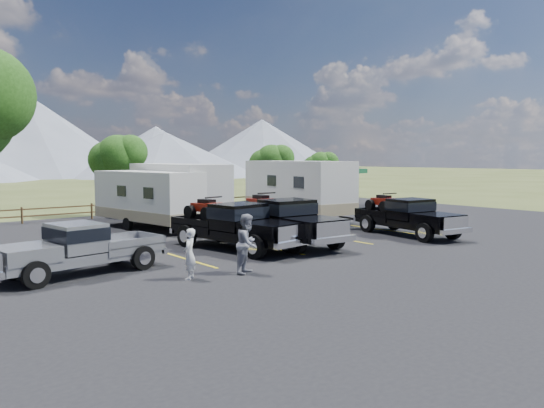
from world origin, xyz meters
TOP-DOWN VIEW (x-y plane):
  - ground at (0.00, 0.00)m, footprint 320.00×320.00m
  - asphalt_lot at (0.00, 3.00)m, footprint 44.00×34.00m
  - stall_lines at (0.00, 4.00)m, footprint 12.12×5.50m
  - tree_ne_a at (8.97, 17.01)m, footprint 3.11×2.92m
  - tree_ne_b at (14.98, 18.01)m, footprint 2.77×2.59m
  - tree_north at (-2.03, 19.02)m, footprint 3.46×3.24m
  - rail_fence at (2.00, 18.50)m, footprint 36.12×0.12m
  - pavilion at (13.00, 17.00)m, footprint 6.20×6.20m
  - rig_left at (-3.37, 4.05)m, footprint 2.95×6.54m
  - rig_center at (-0.98, 3.75)m, footprint 2.67×6.67m
  - rig_right at (5.38, 2.06)m, footprint 2.75×6.15m
  - trailer_left at (-3.34, 12.05)m, footprint 3.22×8.76m
  - trailer_center at (-1.22, 12.67)m, footprint 2.89×9.79m
  - trailer_right at (5.60, 10.30)m, footprint 3.63×10.27m
  - pickup_silver at (-9.90, 3.25)m, footprint 5.75×2.56m
  - person_a at (-7.54, 0.44)m, footprint 0.68×0.67m
  - person_b at (-5.62, 0.04)m, footprint 1.19×1.12m

SIDE VIEW (x-z plane):
  - ground at x=0.00m, z-range 0.00..0.00m
  - asphalt_lot at x=0.00m, z-range 0.00..0.04m
  - stall_lines at x=0.00m, z-range 0.04..0.05m
  - rail_fence at x=2.00m, z-range 0.11..1.11m
  - person_a at x=-7.54m, z-range 0.04..1.62m
  - pickup_silver at x=-9.90m, z-range 0.07..1.74m
  - rig_right at x=5.38m, z-range 0.00..1.99m
  - person_b at x=-5.62m, z-range 0.04..1.98m
  - rig_left at x=-3.37m, z-range 0.00..2.11m
  - rig_center at x=-0.98m, z-range 0.00..2.18m
  - trailer_left at x=-3.34m, z-range 0.11..3.14m
  - trailer_center at x=-1.22m, z-range 0.12..3.52m
  - trailer_right at x=5.60m, z-range 0.12..3.67m
  - pavilion at x=13.00m, z-range 1.18..4.40m
  - tree_ne_b at x=14.98m, z-range 0.99..5.26m
  - tree_ne_a at x=8.97m, z-range 1.10..5.86m
  - tree_north at x=-2.03m, z-range 1.21..6.46m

